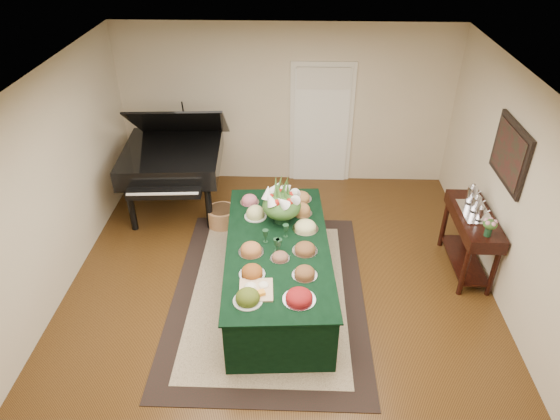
{
  "coord_description": "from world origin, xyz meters",
  "views": [
    {
      "loc": [
        0.18,
        -4.85,
        4.41
      ],
      "look_at": [
        0.0,
        0.3,
        1.05
      ],
      "focal_mm": 32.0,
      "sensor_mm": 36.0,
      "label": 1
    }
  ],
  "objects_px": {
    "buffet_table": "(278,269)",
    "grand_piano": "(173,157)",
    "mahogany_sideboard": "(472,227)",
    "floral_centerpiece": "(282,201)"
  },
  "relations": [
    {
      "from": "grand_piano",
      "to": "mahogany_sideboard",
      "type": "xyz_separation_m",
      "value": [
        4.21,
        -1.42,
        -0.22
      ]
    },
    {
      "from": "grand_piano",
      "to": "buffet_table",
      "type": "bearing_deg",
      "value": -49.73
    },
    {
      "from": "buffet_table",
      "to": "mahogany_sideboard",
      "type": "relative_size",
      "value": 2.2
    },
    {
      "from": "buffet_table",
      "to": "grand_piano",
      "type": "xyz_separation_m",
      "value": [
        -1.69,
        2.0,
        0.52
      ]
    },
    {
      "from": "floral_centerpiece",
      "to": "mahogany_sideboard",
      "type": "relative_size",
      "value": 0.42
    },
    {
      "from": "grand_piano",
      "to": "mahogany_sideboard",
      "type": "height_order",
      "value": "grand_piano"
    },
    {
      "from": "buffet_table",
      "to": "grand_piano",
      "type": "distance_m",
      "value": 2.67
    },
    {
      "from": "floral_centerpiece",
      "to": "grand_piano",
      "type": "relative_size",
      "value": 0.28
    },
    {
      "from": "buffet_table",
      "to": "mahogany_sideboard",
      "type": "xyz_separation_m",
      "value": [
        2.51,
        0.58,
        0.3
      ]
    },
    {
      "from": "buffet_table",
      "to": "grand_piano",
      "type": "height_order",
      "value": "grand_piano"
    }
  ]
}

